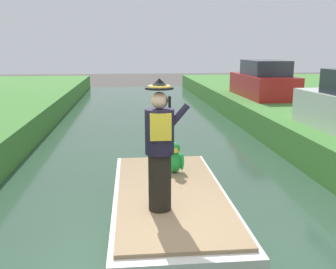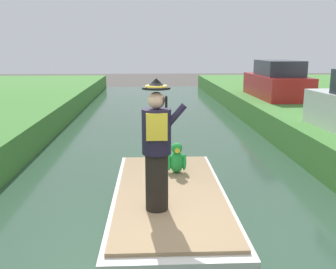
# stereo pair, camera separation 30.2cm
# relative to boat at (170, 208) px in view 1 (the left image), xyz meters

# --- Properties ---
(canal_water) EXTENTS (6.78, 48.00, 0.10)m
(canal_water) POSITION_rel_boat_xyz_m (0.00, -1.17, -0.35)
(canal_water) COLOR #33513D
(canal_water) RESTS_ON ground
(boat) EXTENTS (1.82, 4.21, 0.61)m
(boat) POSITION_rel_boat_xyz_m (0.00, 0.00, 0.00)
(boat) COLOR silver
(boat) RESTS_ON canal_water
(person_pirate) EXTENTS (0.61, 0.42, 1.85)m
(person_pirate) POSITION_rel_boat_xyz_m (-0.22, -0.73, 1.23)
(person_pirate) COLOR black
(person_pirate) RESTS_ON boat
(parrot_plush) EXTENTS (0.36, 0.35, 0.57)m
(parrot_plush) POSITION_rel_boat_xyz_m (0.18, 0.90, 0.55)
(parrot_plush) COLOR green
(parrot_plush) RESTS_ON boat
(parked_car_red) EXTENTS (1.75, 4.02, 1.50)m
(parked_car_red) POSITION_rel_boat_xyz_m (4.93, 9.75, 1.17)
(parked_car_red) COLOR red
(parked_car_red) RESTS_ON grass_bank_far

